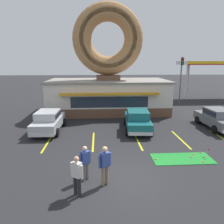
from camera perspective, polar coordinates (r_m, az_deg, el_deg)
name	(u,v)px	position (r m, az deg, el deg)	size (l,w,h in m)	color
ground_plane	(124,180)	(10.36, 3.18, -17.23)	(160.00, 160.00, 0.00)	#232326
donut_shop_building	(108,76)	(22.90, -1.02, 9.32)	(12.30, 6.75, 10.96)	brown
putting_mat	(182,159)	(12.85, 17.80, -11.52)	(3.28, 1.49, 0.03)	#1E842D
mini_donut_near_left	(194,154)	(13.54, 20.62, -10.31)	(0.13, 0.13, 0.04)	#D17F47
mini_donut_near_right	(191,157)	(13.14, 20.05, -10.98)	(0.13, 0.13, 0.04)	#D8667F
mini_donut_mid_left	(156,159)	(12.37, 11.36, -11.96)	(0.13, 0.13, 0.04)	#A5724C
mini_donut_mid_centre	(204,157)	(13.37, 22.84, -10.80)	(0.13, 0.13, 0.04)	brown
mini_donut_mid_right	(200,153)	(13.89, 22.06, -9.82)	(0.13, 0.13, 0.04)	#D17F47
mini_donut_far_left	(203,161)	(12.82, 22.72, -11.83)	(0.13, 0.13, 0.04)	#D17F47
golf_ball	(170,161)	(12.29, 14.90, -12.31)	(0.04, 0.04, 0.04)	white
putting_flag_pin	(208,151)	(13.26, 23.77, -9.27)	(0.13, 0.01, 0.55)	silver
car_teal	(138,119)	(16.98, 6.69, -1.90)	(2.23, 4.67, 1.60)	#196066
car_silver	(48,120)	(17.29, -16.28, -2.07)	(2.06, 4.60, 1.60)	#B2B5BA
car_grey	(217,118)	(19.28, 25.77, -1.33)	(2.07, 4.60, 1.60)	slate
pedestrian_blue_sweater_man	(77,174)	(8.95, -9.16, -15.75)	(0.51, 0.41, 1.68)	#232328
pedestrian_hooded_kid	(105,164)	(9.53, -1.87, -13.35)	(0.54, 0.39, 1.76)	#7F7056
pedestrian_leather_jacket_man	(85,162)	(9.98, -7.03, -12.73)	(0.49, 0.42, 1.62)	slate
trash_bin	(51,115)	(20.51, -15.60, -0.77)	(0.57, 0.57, 0.97)	#1E662D
traffic_light_pole	(181,74)	(28.90, 17.63, 9.43)	(0.28, 0.47, 5.80)	#595B60
gas_station_canopy	(213,64)	(34.04, 24.91, 11.24)	(9.00, 4.46, 5.30)	silver
parking_stripe_far_left	(48,142)	(15.21, -16.39, -7.58)	(0.12, 3.60, 0.01)	yellow
parking_stripe_left	(93,141)	(14.83, -4.92, -7.61)	(0.12, 3.60, 0.01)	yellow
parking_stripe_mid_left	(137,140)	(15.06, 6.66, -7.33)	(0.12, 3.60, 0.01)	yellow
parking_stripe_centre	(181,139)	(15.86, 17.47, -6.80)	(0.12, 3.60, 0.01)	yellow
parking_stripe_mid_right	(223,138)	(17.15, 26.93, -6.15)	(0.12, 3.60, 0.01)	yellow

